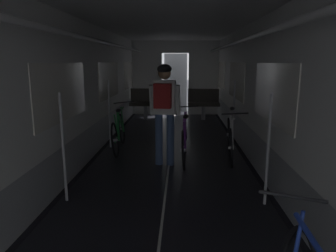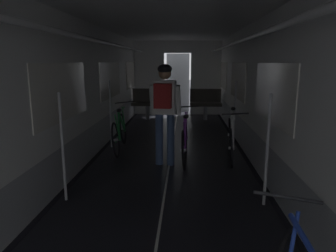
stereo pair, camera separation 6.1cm
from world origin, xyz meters
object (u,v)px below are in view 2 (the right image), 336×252
(bench_seat_far_left, at_px, (148,101))
(bicycle_purple_in_aisle, at_px, (185,140))
(bicycle_green, at_px, (120,132))
(bench_seat_far_right, at_px, (205,101))
(bicycle_white, at_px, (231,138))
(person_cyclist_aisle, at_px, (165,104))

(bench_seat_far_left, relative_size, bicycle_purple_in_aisle, 0.58)
(bicycle_green, relative_size, bicycle_purple_in_aisle, 1.00)
(bench_seat_far_right, relative_size, bicycle_green, 0.58)
(bicycle_green, distance_m, bicycle_white, 2.21)
(bench_seat_far_right, xyz_separation_m, bicycle_white, (0.22, -4.02, -0.18))
(bench_seat_far_right, height_order, person_cyclist_aisle, person_cyclist_aisle)
(bench_seat_far_left, distance_m, bicycle_white, 4.50)
(bicycle_white, relative_size, bicycle_purple_in_aisle, 1.00)
(bench_seat_far_left, xyz_separation_m, bench_seat_far_right, (1.80, 0.00, 0.00))
(person_cyclist_aisle, bearing_deg, bench_seat_far_left, 100.43)
(bench_seat_far_right, bearing_deg, bicycle_purple_in_aisle, -98.51)
(bench_seat_far_left, relative_size, person_cyclist_aisle, 0.57)
(bicycle_purple_in_aisle, bearing_deg, bench_seat_far_left, 105.51)
(bicycle_white, distance_m, person_cyclist_aisle, 1.46)
(bicycle_white, bearing_deg, person_cyclist_aisle, -158.85)
(bench_seat_far_left, xyz_separation_m, bicycle_purple_in_aisle, (1.17, -4.21, -0.18))
(person_cyclist_aisle, relative_size, bicycle_purple_in_aisle, 1.02)
(bicycle_white, height_order, bicycle_purple_in_aisle, bicycle_white)
(bench_seat_far_left, height_order, bicycle_purple_in_aisle, bench_seat_far_left)
(bench_seat_far_left, distance_m, bench_seat_far_right, 1.80)
(bench_seat_far_right, height_order, bicycle_green, bench_seat_far_right)
(bench_seat_far_right, height_order, bicycle_purple_in_aisle, bench_seat_far_right)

